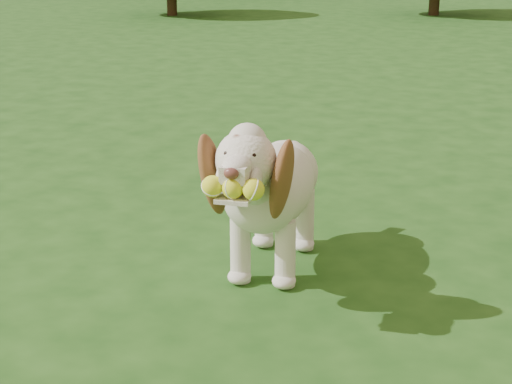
% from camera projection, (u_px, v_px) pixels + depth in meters
% --- Properties ---
extents(ground, '(80.00, 80.00, 0.00)m').
position_uv_depth(ground, '(378.00, 279.00, 3.37)').
color(ground, '#194112').
rests_on(ground, ground).
extents(dog, '(0.48, 1.07, 0.70)m').
position_uv_depth(dog, '(269.00, 184.00, 3.32)').
color(dog, silver).
rests_on(dog, ground).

